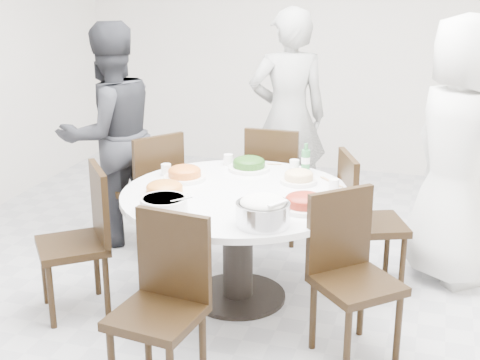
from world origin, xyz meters
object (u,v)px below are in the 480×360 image
(chair_s, at_px, (156,312))
(soup_bowl, at_px, (164,205))
(chair_nw, at_px, (148,191))
(chair_n, at_px, (276,182))
(diner_middle, at_px, (288,118))
(beverage_bottle, at_px, (306,158))
(dining_table, at_px, (238,247))
(rice_bowl, at_px, (263,214))
(chair_sw, at_px, (72,243))
(diner_left, at_px, (110,135))
(chair_se, at_px, (357,280))
(chair_ne, at_px, (373,221))
(diner_right, at_px, (459,152))

(chair_s, relative_size, soup_bowl, 3.39)
(chair_nw, relative_size, soup_bowl, 3.39)
(chair_n, distance_m, chair_nw, 1.03)
(diner_middle, xyz_separation_m, beverage_bottle, (0.35, -0.97, -0.06))
(dining_table, relative_size, rice_bowl, 4.90)
(chair_sw, bearing_deg, soup_bowl, 52.18)
(diner_left, relative_size, rice_bowl, 5.70)
(chair_se, bearing_deg, chair_ne, 47.49)
(chair_n, height_order, chair_se, same)
(dining_table, height_order, beverage_bottle, beverage_bottle)
(chair_ne, xyz_separation_m, soup_bowl, (-1.14, -0.90, 0.32))
(dining_table, height_order, chair_sw, chair_sw)
(chair_sw, xyz_separation_m, rice_bowl, (1.25, -0.03, 0.34))
(chair_sw, bearing_deg, beverage_bottle, 89.55)
(chair_ne, distance_m, diner_right, 0.75)
(chair_s, relative_size, diner_right, 0.51)
(chair_ne, xyz_separation_m, chair_s, (-0.91, -1.57, 0.00))
(chair_nw, distance_m, diner_left, 0.53)
(diner_right, xyz_separation_m, rice_bowl, (-1.05, -1.24, -0.11))
(chair_ne, height_order, chair_n, same)
(diner_left, distance_m, soup_bowl, 1.48)
(diner_right, height_order, beverage_bottle, diner_right)
(dining_table, height_order, chair_se, chair_se)
(chair_ne, distance_m, chair_sw, 2.00)
(chair_se, bearing_deg, beverage_bottle, 73.20)
(chair_se, bearing_deg, chair_n, 75.09)
(dining_table, relative_size, chair_n, 1.58)
(chair_n, relative_size, diner_middle, 0.52)
(beverage_bottle, bearing_deg, chair_s, -104.07)
(chair_ne, relative_size, soup_bowl, 3.39)
(dining_table, distance_m, diner_right, 1.64)
(chair_ne, bearing_deg, diner_middle, 16.29)
(dining_table, xyz_separation_m, chair_s, (-0.09, -1.12, 0.10))
(chair_n, height_order, chair_s, same)
(chair_se, relative_size, diner_right, 0.51)
(chair_se, relative_size, beverage_bottle, 4.50)
(diner_left, bearing_deg, dining_table, 97.20)
(chair_se, bearing_deg, diner_left, 107.66)
(chair_n, relative_size, rice_bowl, 3.11)
(chair_ne, relative_size, chair_n, 1.00)
(dining_table, bearing_deg, rice_bowl, -58.76)
(dining_table, bearing_deg, chair_s, -94.55)
(chair_ne, xyz_separation_m, chair_se, (0.01, -0.92, 0.00))
(chair_nw, relative_size, chair_s, 1.00)
(diner_middle, distance_m, beverage_bottle, 1.03)
(chair_nw, bearing_deg, diner_left, -69.50)
(chair_se, bearing_deg, chair_s, 171.72)
(chair_n, bearing_deg, chair_nw, 28.57)
(dining_table, xyz_separation_m, chair_nw, (-0.91, 0.60, 0.10))
(rice_bowl, bearing_deg, diner_left, 142.73)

